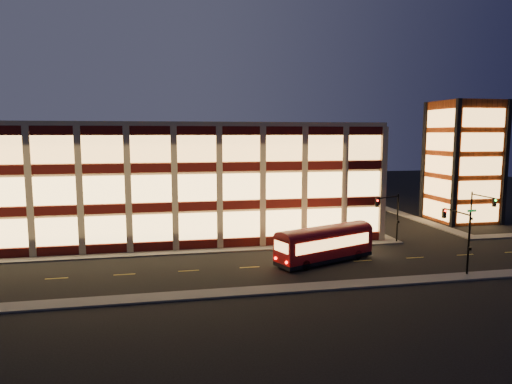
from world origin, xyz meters
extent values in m
plane|color=black|center=(0.00, 0.00, 0.00)|extent=(200.00, 200.00, 0.00)
cube|color=#514F4C|center=(-3.00, 1.00, 0.07)|extent=(54.00, 2.00, 0.15)
cube|color=#514F4C|center=(23.00, 17.00, 0.07)|extent=(2.00, 30.00, 0.15)
cube|color=#514F4C|center=(34.00, 17.00, 0.07)|extent=(2.00, 30.00, 0.15)
cube|color=#514F4C|center=(0.00, -13.00, 0.07)|extent=(100.00, 2.00, 0.15)
cube|color=tan|center=(-3.00, 17.00, 7.00)|extent=(50.00, 30.00, 14.00)
cube|color=tan|center=(-3.00, 17.00, 14.25)|extent=(50.40, 30.40, 0.50)
cube|color=#470C0A|center=(-3.00, 1.88, 0.65)|extent=(50.10, 0.25, 1.00)
cube|color=#FBC369|center=(-3.00, 1.90, 2.75)|extent=(49.00, 0.20, 3.00)
cube|color=#470C0A|center=(22.12, 17.00, 0.65)|extent=(0.25, 30.10, 1.00)
cube|color=#FBC369|center=(22.10, 17.00, 2.75)|extent=(0.20, 29.00, 3.00)
cube|color=#470C0A|center=(-3.00, 1.88, 5.05)|extent=(50.10, 0.25, 1.00)
cube|color=#FBC369|center=(-3.00, 1.90, 7.15)|extent=(49.00, 0.20, 3.00)
cube|color=#470C0A|center=(22.12, 17.00, 5.05)|extent=(0.25, 30.10, 1.00)
cube|color=#FBC369|center=(22.10, 17.00, 7.15)|extent=(0.20, 29.00, 3.00)
cube|color=#470C0A|center=(-3.00, 1.88, 9.45)|extent=(50.10, 0.25, 1.00)
cube|color=#FBC369|center=(-3.00, 1.90, 11.55)|extent=(49.00, 0.20, 3.00)
cube|color=#470C0A|center=(22.12, 17.00, 9.45)|extent=(0.25, 30.10, 1.00)
cube|color=#FBC369|center=(22.10, 17.00, 11.55)|extent=(0.20, 29.00, 3.00)
cube|color=#8C3814|center=(40.00, 12.00, 9.00)|extent=(8.00, 8.00, 18.00)
cube|color=black|center=(36.00, 8.00, 9.00)|extent=(0.60, 0.60, 18.00)
cube|color=black|center=(44.00, 8.00, 9.00)|extent=(0.60, 0.60, 18.00)
cube|color=black|center=(36.00, 16.00, 9.00)|extent=(0.60, 0.60, 18.00)
cube|color=black|center=(44.00, 16.00, 9.00)|extent=(0.60, 0.60, 18.00)
cube|color=#FEB359|center=(40.00, 7.92, 1.80)|extent=(6.60, 0.16, 2.60)
cube|color=#FEB359|center=(35.92, 12.00, 1.80)|extent=(0.16, 6.60, 2.60)
cube|color=#FEB359|center=(40.00, 7.92, 5.20)|extent=(6.60, 0.16, 2.60)
cube|color=#FEB359|center=(35.92, 12.00, 5.20)|extent=(0.16, 6.60, 2.60)
cube|color=#FEB359|center=(40.00, 7.92, 8.60)|extent=(6.60, 0.16, 2.60)
cube|color=#FEB359|center=(35.92, 12.00, 8.60)|extent=(0.16, 6.60, 2.60)
cube|color=#FEB359|center=(40.00, 7.92, 12.00)|extent=(6.60, 0.16, 2.60)
cube|color=#FEB359|center=(35.92, 12.00, 12.00)|extent=(0.16, 6.60, 2.60)
cube|color=#FEB359|center=(40.00, 7.92, 15.40)|extent=(6.60, 0.16, 2.60)
cube|color=#FEB359|center=(35.92, 12.00, 15.40)|extent=(0.16, 6.60, 2.60)
cylinder|color=black|center=(23.50, 0.80, 3.00)|extent=(0.18, 0.18, 6.00)
cylinder|color=black|center=(21.75, 0.05, 5.70)|extent=(3.56, 1.63, 0.14)
cube|color=black|center=(20.00, -0.70, 5.20)|extent=(0.32, 0.32, 0.95)
sphere|color=#FF0C05|center=(20.00, -0.88, 5.50)|extent=(0.20, 0.20, 0.20)
cube|color=black|center=(23.50, 0.60, 2.60)|extent=(0.25, 0.18, 0.28)
cylinder|color=black|center=(33.50, 0.80, 3.00)|extent=(0.18, 0.18, 6.00)
cylinder|color=black|center=(33.50, -1.20, 5.70)|extent=(0.14, 4.00, 0.14)
cube|color=black|center=(33.50, -3.20, 5.20)|extent=(0.32, 0.32, 0.95)
sphere|color=#0CFF26|center=(33.50, -3.38, 5.50)|extent=(0.20, 0.20, 0.20)
cube|color=black|center=(33.50, 0.60, 2.60)|extent=(0.25, 0.18, 0.28)
cube|color=#0C7226|center=(33.50, 0.65, 3.60)|extent=(1.20, 0.06, 0.28)
cylinder|color=black|center=(23.50, -12.50, 3.00)|extent=(0.18, 0.18, 6.00)
cylinder|color=black|center=(23.50, -10.50, 5.70)|extent=(0.14, 4.00, 0.14)
cube|color=black|center=(23.50, -8.50, 5.20)|extent=(0.32, 0.32, 0.95)
sphere|color=#FF0C05|center=(23.50, -8.68, 5.50)|extent=(0.20, 0.20, 0.20)
cube|color=black|center=(23.50, -12.70, 2.60)|extent=(0.25, 0.18, 0.28)
cube|color=maroon|center=(11.98, -5.50, 1.88)|extent=(11.32, 6.72, 2.55)
cube|color=black|center=(11.98, -5.50, 0.39)|extent=(11.32, 6.72, 0.39)
cylinder|color=black|center=(9.14, -7.96, 0.50)|extent=(1.05, 0.68, 1.00)
cylinder|color=black|center=(8.23, -5.70, 0.50)|extent=(1.05, 0.68, 1.00)
cylinder|color=black|center=(15.72, -5.31, 0.50)|extent=(1.05, 0.68, 1.00)
cylinder|color=black|center=(14.81, -3.05, 0.50)|extent=(1.05, 0.68, 1.00)
cube|color=#FEB359|center=(12.51, -6.82, 2.22)|extent=(9.07, 3.70, 1.11)
cube|color=#FEB359|center=(11.45, -4.19, 2.22)|extent=(9.07, 3.70, 1.11)
camera|label=1|loc=(-3.94, -49.18, 13.18)|focal=32.00mm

